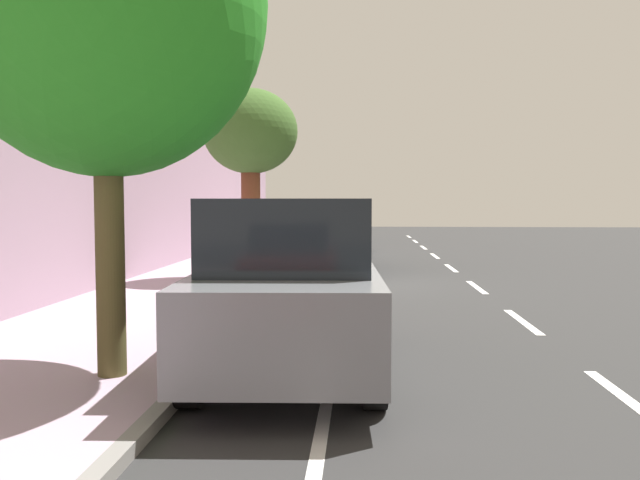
% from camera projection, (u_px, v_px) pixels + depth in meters
% --- Properties ---
extents(ground, '(68.17, 68.17, 0.00)m').
position_uv_depth(ground, '(350.00, 282.00, 15.68)').
color(ground, '#2D2D2D').
extents(sidewalk, '(3.62, 42.61, 0.13)m').
position_uv_depth(sidewalk, '(211.00, 278.00, 15.90)').
color(sidewalk, '#B095A6').
rests_on(sidewalk, ground).
extents(curb_edge, '(0.16, 42.61, 0.13)m').
position_uv_depth(curb_edge, '(287.00, 279.00, 15.78)').
color(curb_edge, gray).
rests_on(curb_edge, ground).
extents(lane_stripe_centre, '(0.14, 40.00, 0.01)m').
position_uv_depth(lane_stripe_centre, '(462.00, 276.00, 16.80)').
color(lane_stripe_centre, white).
rests_on(lane_stripe_centre, ground).
extents(lane_stripe_bike_edge, '(0.12, 42.61, 0.01)m').
position_uv_depth(lane_stripe_bike_edge, '(347.00, 282.00, 15.69)').
color(lane_stripe_bike_edge, white).
rests_on(lane_stripe_bike_edge, ground).
extents(building_facade, '(0.50, 42.61, 4.97)m').
position_uv_depth(building_facade, '(128.00, 180.00, 15.88)').
color(building_facade, '#A18397').
rests_on(building_facade, ground).
extents(parked_sedan_silver_nearest, '(1.89, 4.43, 1.52)m').
position_uv_depth(parked_sedan_silver_nearest, '(344.00, 226.00, 31.55)').
color(parked_sedan_silver_nearest, '#B7BABF').
rests_on(parked_sedan_silver_nearest, ground).
extents(parked_pickup_white_second, '(2.31, 5.42, 1.95)m').
position_uv_depth(parked_pickup_white_second, '(341.00, 230.00, 23.79)').
color(parked_pickup_white_second, white).
rests_on(parked_pickup_white_second, ground).
extents(parked_suv_black_mid, '(2.00, 4.72, 1.99)m').
position_uv_depth(parked_suv_black_mid, '(335.00, 235.00, 18.06)').
color(parked_suv_black_mid, black).
rests_on(parked_suv_black_mid, ground).
extents(parked_suv_grey_far, '(2.13, 4.78, 1.99)m').
position_uv_depth(parked_suv_grey_far, '(292.00, 282.00, 7.53)').
color(parked_suv_grey_far, slate).
rests_on(parked_suv_grey_far, ground).
extents(bicycle_at_curb, '(1.14, 1.33, 0.72)m').
position_uv_depth(bicycle_at_curb, '(295.00, 280.00, 13.10)').
color(bicycle_at_curb, black).
rests_on(bicycle_at_curb, ground).
extents(cyclist_with_backpack, '(0.55, 0.54, 1.65)m').
position_uv_depth(cyclist_with_backpack, '(287.00, 247.00, 13.51)').
color(cyclist_with_backpack, '#C6B284').
rests_on(cyclist_with_backpack, ground).
extents(street_tree_near_cyclist, '(2.25, 2.25, 4.50)m').
position_uv_depth(street_tree_near_cyclist, '(250.00, 136.00, 15.27)').
color(street_tree_near_cyclist, brown).
rests_on(street_tree_near_cyclist, sidewalk).
extents(street_tree_mid_block, '(3.34, 3.34, 5.69)m').
position_uv_depth(street_tree_mid_block, '(105.00, 3.00, 6.61)').
color(street_tree_mid_block, brown).
rests_on(street_tree_mid_block, sidewalk).
extents(fire_hydrant, '(0.22, 0.22, 0.84)m').
position_uv_depth(fire_hydrant, '(296.00, 243.00, 21.97)').
color(fire_hydrant, red).
rests_on(fire_hydrant, sidewalk).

